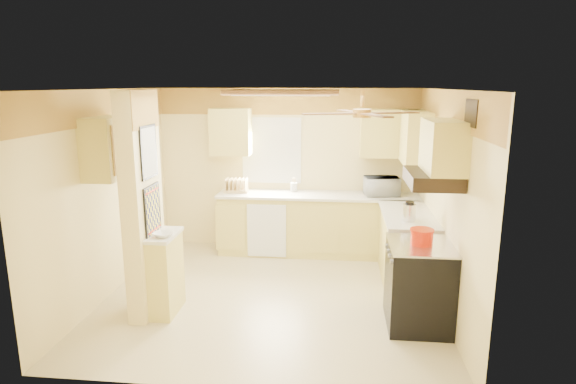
# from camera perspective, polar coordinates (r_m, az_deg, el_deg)

# --- Properties ---
(floor) EXTENTS (4.00, 4.00, 0.00)m
(floor) POSITION_cam_1_polar(r_m,az_deg,el_deg) (6.09, -1.95, -12.15)
(floor) COLOR #CCBA8D
(floor) RESTS_ON ground
(ceiling) EXTENTS (4.00, 4.00, 0.00)m
(ceiling) POSITION_cam_1_polar(r_m,az_deg,el_deg) (5.53, -2.15, 12.06)
(ceiling) COLOR white
(ceiling) RESTS_ON wall_back
(wall_back) EXTENTS (4.00, 0.00, 4.00)m
(wall_back) POSITION_cam_1_polar(r_m,az_deg,el_deg) (7.53, -0.04, 2.67)
(wall_back) COLOR #F0D992
(wall_back) RESTS_ON floor
(wall_front) EXTENTS (4.00, 0.00, 4.00)m
(wall_front) POSITION_cam_1_polar(r_m,az_deg,el_deg) (3.89, -5.96, -7.06)
(wall_front) COLOR #F0D992
(wall_front) RESTS_ON floor
(wall_left) EXTENTS (0.00, 3.80, 3.80)m
(wall_left) POSITION_cam_1_polar(r_m,az_deg,el_deg) (6.28, -20.43, -0.16)
(wall_left) COLOR #F0D992
(wall_left) RESTS_ON floor
(wall_right) EXTENTS (0.00, 3.80, 3.80)m
(wall_right) POSITION_cam_1_polar(r_m,az_deg,el_deg) (5.76, 18.06, -1.08)
(wall_right) COLOR #F0D992
(wall_right) RESTS_ON floor
(wallpaper_border) EXTENTS (4.00, 0.02, 0.40)m
(wallpaper_border) POSITION_cam_1_polar(r_m,az_deg,el_deg) (7.40, -0.06, 10.67)
(wallpaper_border) COLOR #ECB745
(wallpaper_border) RESTS_ON wall_back
(partition_column) EXTENTS (0.20, 0.70, 2.50)m
(partition_column) POSITION_cam_1_polar(r_m,az_deg,el_deg) (5.52, -16.87, -1.58)
(partition_column) COLOR #F0D992
(partition_column) RESTS_ON floor
(partition_ledge) EXTENTS (0.25, 0.55, 0.90)m
(partition_ledge) POSITION_cam_1_polar(r_m,az_deg,el_deg) (5.69, -14.28, -9.49)
(partition_ledge) COLOR #D7C867
(partition_ledge) RESTS_ON floor
(ledge_top) EXTENTS (0.28, 0.58, 0.04)m
(ledge_top) POSITION_cam_1_polar(r_m,az_deg,el_deg) (5.53, -14.54, -4.97)
(ledge_top) COLOR silver
(ledge_top) RESTS_ON partition_ledge
(lower_cabinets_back) EXTENTS (3.00, 0.60, 0.90)m
(lower_cabinets_back) POSITION_cam_1_polar(r_m,az_deg,el_deg) (7.39, 3.58, -3.93)
(lower_cabinets_back) COLOR #D7C867
(lower_cabinets_back) RESTS_ON floor
(lower_cabinets_right) EXTENTS (0.60, 1.40, 0.90)m
(lower_cabinets_right) POSITION_cam_1_polar(r_m,az_deg,el_deg) (6.50, 13.90, -6.64)
(lower_cabinets_right) COLOR #D7C867
(lower_cabinets_right) RESTS_ON floor
(countertop_back) EXTENTS (3.04, 0.64, 0.04)m
(countertop_back) POSITION_cam_1_polar(r_m,az_deg,el_deg) (7.26, 3.63, -0.40)
(countertop_back) COLOR silver
(countertop_back) RESTS_ON lower_cabinets_back
(countertop_right) EXTENTS (0.64, 1.44, 0.04)m
(countertop_right) POSITION_cam_1_polar(r_m,az_deg,el_deg) (6.36, 14.03, -2.64)
(countertop_right) COLOR silver
(countertop_right) RESTS_ON lower_cabinets_right
(dishwasher_panel) EXTENTS (0.58, 0.02, 0.80)m
(dishwasher_panel) POSITION_cam_1_polar(r_m,az_deg,el_deg) (7.17, -2.55, -4.62)
(dishwasher_panel) COLOR white
(dishwasher_panel) RESTS_ON lower_cabinets_back
(window) EXTENTS (0.92, 0.02, 1.02)m
(window) POSITION_cam_1_polar(r_m,az_deg,el_deg) (7.50, -1.96, 4.94)
(window) COLOR white
(window) RESTS_ON wall_back
(upper_cab_back_left) EXTENTS (0.60, 0.35, 0.70)m
(upper_cab_back_left) POSITION_cam_1_polar(r_m,az_deg,el_deg) (7.42, -6.78, 7.11)
(upper_cab_back_left) COLOR #D7C867
(upper_cab_back_left) RESTS_ON wall_back
(upper_cab_back_right) EXTENTS (0.90, 0.35, 0.70)m
(upper_cab_back_right) POSITION_cam_1_polar(r_m,az_deg,el_deg) (7.28, 12.13, 6.81)
(upper_cab_back_right) COLOR #D7C867
(upper_cab_back_right) RESTS_ON wall_back
(upper_cab_right) EXTENTS (0.35, 1.00, 0.70)m
(upper_cab_right) POSITION_cam_1_polar(r_m,az_deg,el_deg) (6.84, 14.84, 6.32)
(upper_cab_right) COLOR #D7C867
(upper_cab_right) RESTS_ON wall_right
(upper_cab_left_wall) EXTENTS (0.35, 0.75, 0.70)m
(upper_cab_left_wall) POSITION_cam_1_polar(r_m,az_deg,el_deg) (5.88, -20.42, 4.97)
(upper_cab_left_wall) COLOR #D7C867
(upper_cab_left_wall) RESTS_ON wall_left
(upper_cab_over_stove) EXTENTS (0.35, 0.76, 0.52)m
(upper_cab_over_stove) POSITION_cam_1_polar(r_m,az_deg,el_deg) (5.07, 17.93, 5.18)
(upper_cab_over_stove) COLOR #D7C867
(upper_cab_over_stove) RESTS_ON wall_right
(stove) EXTENTS (0.68, 0.77, 0.92)m
(stove) POSITION_cam_1_polar(r_m,az_deg,el_deg) (5.43, 15.22, -10.53)
(stove) COLOR black
(stove) RESTS_ON floor
(range_hood) EXTENTS (0.50, 0.76, 0.14)m
(range_hood) POSITION_cam_1_polar(r_m,az_deg,el_deg) (5.11, 16.74, 1.55)
(range_hood) COLOR black
(range_hood) RESTS_ON upper_cab_over_stove
(poster_menu) EXTENTS (0.02, 0.42, 0.57)m
(poster_menu) POSITION_cam_1_polar(r_m,az_deg,el_deg) (5.37, -16.18, 4.60)
(poster_menu) COLOR black
(poster_menu) RESTS_ON partition_column
(poster_nashville) EXTENTS (0.02, 0.42, 0.57)m
(poster_nashville) POSITION_cam_1_polar(r_m,az_deg,el_deg) (5.49, -15.76, -2.13)
(poster_nashville) COLOR black
(poster_nashville) RESTS_ON partition_column
(ceiling_light_panel) EXTENTS (1.35, 0.95, 0.06)m
(ceiling_light_panel) POSITION_cam_1_polar(r_m,az_deg,el_deg) (6.02, -0.50, 11.70)
(ceiling_light_panel) COLOR brown
(ceiling_light_panel) RESTS_ON ceiling
(ceiling_fan) EXTENTS (1.15, 1.15, 0.26)m
(ceiling_fan) POSITION_cam_1_polar(r_m,az_deg,el_deg) (4.79, 8.75, 9.27)
(ceiling_fan) COLOR gold
(ceiling_fan) RESTS_ON ceiling
(vent_grate) EXTENTS (0.02, 0.40, 0.25)m
(vent_grate) POSITION_cam_1_polar(r_m,az_deg,el_deg) (4.74, 20.92, 8.74)
(vent_grate) COLOR black
(vent_grate) RESTS_ON wall_right
(microwave) EXTENTS (0.54, 0.40, 0.28)m
(microwave) POSITION_cam_1_polar(r_m,az_deg,el_deg) (7.27, 11.05, 0.68)
(microwave) COLOR white
(microwave) RESTS_ON countertop_back
(bowl) EXTENTS (0.25, 0.25, 0.05)m
(bowl) POSITION_cam_1_polar(r_m,az_deg,el_deg) (5.40, -14.60, -4.90)
(bowl) COLOR white
(bowl) RESTS_ON ledge_top
(dutch_oven) EXTENTS (0.25, 0.25, 0.17)m
(dutch_oven) POSITION_cam_1_polar(r_m,az_deg,el_deg) (5.24, 15.57, -5.11)
(dutch_oven) COLOR red
(dutch_oven) RESTS_ON stove
(kettle) EXTENTS (0.16, 0.16, 0.24)m
(kettle) POSITION_cam_1_polar(r_m,az_deg,el_deg) (5.98, 14.18, -2.31)
(kettle) COLOR silver
(kettle) RESTS_ON countertop_right
(dish_rack) EXTENTS (0.37, 0.28, 0.20)m
(dish_rack) POSITION_cam_1_polar(r_m,az_deg,el_deg) (7.42, -6.15, 0.59)
(dish_rack) COLOR tan
(dish_rack) RESTS_ON countertop_back
(utensil_crock) EXTENTS (0.10, 0.10, 0.21)m
(utensil_crock) POSITION_cam_1_polar(r_m,az_deg,el_deg) (7.42, 0.71, 0.61)
(utensil_crock) COLOR white
(utensil_crock) RESTS_ON countertop_back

